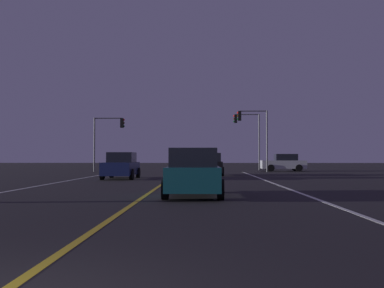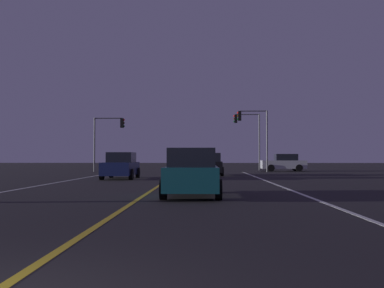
{
  "view_description": "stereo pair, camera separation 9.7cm",
  "coord_description": "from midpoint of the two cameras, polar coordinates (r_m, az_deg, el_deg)",
  "views": [
    {
      "loc": [
        2.05,
        -3.48,
        1.39
      ],
      "look_at": [
        1.13,
        35.5,
        2.58
      ],
      "focal_mm": 40.28,
      "sensor_mm": 36.0,
      "label": 1
    },
    {
      "loc": [
        2.15,
        -3.48,
        1.39
      ],
      "look_at": [
        1.13,
        35.5,
        2.58
      ],
      "focal_mm": 40.28,
      "sensor_mm": 36.0,
      "label": 2
    }
  ],
  "objects": [
    {
      "name": "car_lead_same_lane",
      "position": [
        15.31,
        0.03,
        -3.88
      ],
      "size": [
        2.02,
        4.3,
        1.7
      ],
      "rotation": [
        0.0,
        0.0,
        1.57
      ],
      "color": "black",
      "rests_on": "ground"
    },
    {
      "name": "car_oncoming",
      "position": [
        28.09,
        -9.44,
        -2.88
      ],
      "size": [
        2.02,
        4.3,
        1.7
      ],
      "rotation": [
        0.0,
        0.0,
        -1.57
      ],
      "color": "black",
      "rests_on": "ground"
    },
    {
      "name": "car_ahead_far",
      "position": [
        32.7,
        2.27,
        -2.74
      ],
      "size": [
        2.02,
        4.3,
        1.7
      ],
      "rotation": [
        0.0,
        0.0,
        1.57
      ],
      "color": "black",
      "rests_on": "ground"
    },
    {
      "name": "car_crossing_side",
      "position": [
        43.4,
        12.0,
        -2.46
      ],
      "size": [
        4.3,
        2.02,
        1.7
      ],
      "rotation": [
        0.0,
        0.0,
        3.14
      ],
      "color": "black",
      "rests_on": "ground"
    },
    {
      "name": "traffic_light_far_right",
      "position": [
        46.14,
        7.28,
        1.99
      ],
      "size": [
        2.81,
        0.36,
        5.98
      ],
      "rotation": [
        0.0,
        0.0,
        3.14
      ],
      "color": "#4C4C51",
      "rests_on": "ground"
    },
    {
      "name": "traffic_light_near_right",
      "position": [
        40.67,
        8.02,
        2.29
      ],
      "size": [
        2.87,
        0.36,
        5.76
      ],
      "rotation": [
        0.0,
        0.0,
        3.14
      ],
      "color": "#4C4C51",
      "rests_on": "ground"
    },
    {
      "name": "lane_edge_right",
      "position": [
        19.06,
        12.72,
        -5.87
      ],
      "size": [
        0.16,
        42.32,
        0.01
      ],
      "primitive_type": "cube",
      "color": "silver",
      "rests_on": "ground"
    },
    {
      "name": "traffic_light_near_left",
      "position": [
        41.32,
        -10.98,
        1.64
      ],
      "size": [
        2.93,
        0.36,
        5.11
      ],
      "color": "#4C4C51",
      "rests_on": "ground"
    },
    {
      "name": "lane_center_divider",
      "position": [
        18.81,
        -5.09,
        -5.97
      ],
      "size": [
        0.16,
        42.32,
        0.01
      ],
      "primitive_type": "cube",
      "color": "gold",
      "rests_on": "ground"
    },
    {
      "name": "lane_edge_left",
      "position": [
        20.31,
        -21.77,
        -5.54
      ],
      "size": [
        0.16,
        42.32,
        0.01
      ],
      "primitive_type": "cube",
      "color": "silver",
      "rests_on": "ground"
    }
  ]
}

